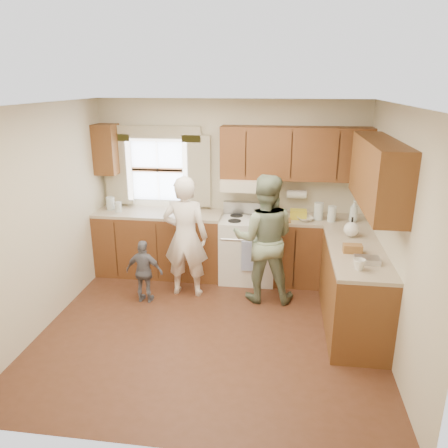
# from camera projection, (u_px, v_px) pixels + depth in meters

# --- Properties ---
(room) EXTENTS (3.80, 3.80, 3.80)m
(room) POSITION_uv_depth(u_px,v_px,m) (210.00, 226.00, 4.64)
(room) COLOR #492716
(room) RESTS_ON ground
(kitchen_fixtures) EXTENTS (3.80, 2.25, 2.15)m
(kitchen_fixtures) POSITION_uv_depth(u_px,v_px,m) (270.00, 232.00, 5.70)
(kitchen_fixtures) COLOR #45210E
(kitchen_fixtures) RESTS_ON ground
(stove) EXTENTS (0.76, 0.67, 1.07)m
(stove) POSITION_uv_depth(u_px,v_px,m) (248.00, 248.00, 6.20)
(stove) COLOR silver
(stove) RESTS_ON ground
(woman_left) EXTENTS (0.59, 0.40, 1.61)m
(woman_left) POSITION_uv_depth(u_px,v_px,m) (186.00, 237.00, 5.64)
(woman_left) COLOR white
(woman_left) RESTS_ON ground
(woman_right) EXTENTS (0.82, 0.65, 1.65)m
(woman_right) POSITION_uv_depth(u_px,v_px,m) (264.00, 239.00, 5.50)
(woman_right) COLOR #2A482A
(woman_right) RESTS_ON ground
(child) EXTENTS (0.50, 0.24, 0.83)m
(child) POSITION_uv_depth(u_px,v_px,m) (144.00, 272.00, 5.55)
(child) COLOR slate
(child) RESTS_ON ground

